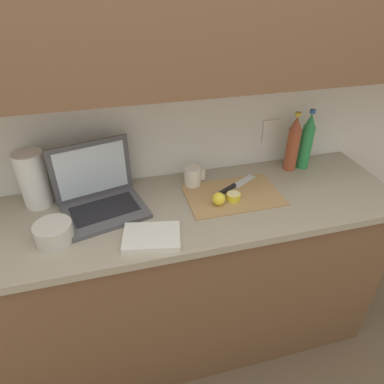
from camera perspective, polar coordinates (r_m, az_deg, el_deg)
name	(u,v)px	position (r m, az deg, el deg)	size (l,w,h in m)	color
ground_plane	(164,339)	(2.18, -4.71, -23.30)	(12.00, 12.00, 0.00)	brown
wall_back	(135,49)	(1.44, -9.53, 22.49)	(5.20, 0.38, 2.60)	white
counter_unit	(156,284)	(1.80, -6.08, -14.98)	(2.26, 0.58, 0.94)	brown
laptop	(100,194)	(1.53, -15.15, -0.36)	(0.39, 0.34, 0.28)	#515156
cutting_board	(233,195)	(1.59, 6.85, -0.49)	(0.43, 0.28, 0.01)	tan
knife	(231,187)	(1.62, 6.52, 0.75)	(0.24, 0.15, 0.02)	silver
lemon_half_cut	(233,196)	(1.55, 6.93, -0.74)	(0.06, 0.06, 0.03)	yellow
lemon_whole_beside	(219,199)	(1.50, 4.49, -1.15)	(0.06, 0.06, 0.06)	yellow
bottle_green_soda	(293,144)	(1.81, 16.48, 7.68)	(0.06, 0.06, 0.31)	#A34C2D
bottle_oil_tall	(307,142)	(1.85, 18.56, 7.94)	(0.06, 0.06, 0.31)	#2D934C
measuring_cup	(193,177)	(1.64, 0.12, 2.57)	(0.10, 0.08, 0.10)	silver
bowl_white	(54,232)	(1.42, -22.02, -6.24)	(0.15, 0.15, 0.07)	beige
paper_towel_roll	(34,179)	(1.62, -24.88, 1.95)	(0.12, 0.12, 0.25)	white
dish_towel	(152,237)	(1.35, -6.74, -7.45)	(0.22, 0.16, 0.02)	silver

